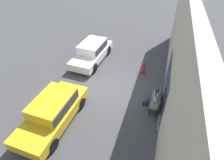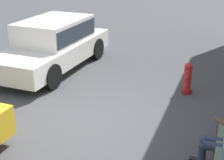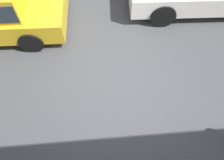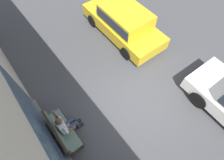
% 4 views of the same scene
% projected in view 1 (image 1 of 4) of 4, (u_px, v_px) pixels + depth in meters
% --- Properties ---
extents(ground_plane, '(60.00, 60.00, 0.00)m').
position_uv_depth(ground_plane, '(110.00, 89.00, 10.93)').
color(ground_plane, '#424244').
extents(building_facade, '(18.00, 0.51, 5.68)m').
position_uv_depth(building_facade, '(177.00, 59.00, 8.38)').
color(building_facade, '#BCB29E').
rests_on(building_facade, ground_plane).
extents(bench, '(1.57, 0.55, 0.97)m').
position_uv_depth(bench, '(157.00, 99.00, 9.47)').
color(bench, '#332319').
rests_on(bench, ground_plane).
extents(person_on_phone, '(0.73, 0.74, 1.31)m').
position_uv_depth(person_on_phone, '(153.00, 97.00, 9.40)').
color(person_on_phone, '#2D3347').
rests_on(person_on_phone, ground_plane).
extents(parked_car_near, '(4.48, 1.98, 1.46)m').
position_uv_depth(parked_car_near, '(92.00, 51.00, 13.21)').
color(parked_car_near, white).
rests_on(parked_car_near, ground_plane).
extents(parked_car_mid, '(4.37, 1.96, 1.43)m').
position_uv_depth(parked_car_mid, '(53.00, 110.00, 8.56)').
color(parked_car_mid, gold).
rests_on(parked_car_mid, ground_plane).
extents(fire_hydrant, '(0.38, 0.26, 0.81)m').
position_uv_depth(fire_hydrant, '(144.00, 68.00, 12.06)').
color(fire_hydrant, maroon).
rests_on(fire_hydrant, ground_plane).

